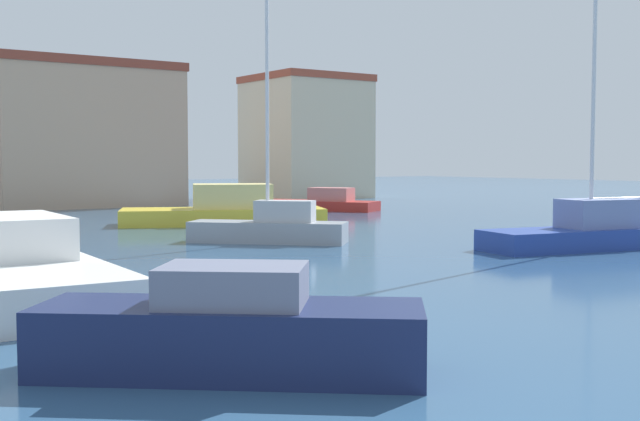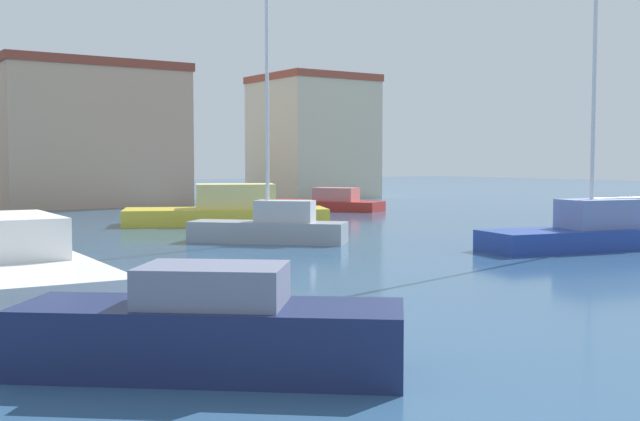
{
  "view_description": "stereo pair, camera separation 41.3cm",
  "coord_description": "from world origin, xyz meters",
  "px_view_note": "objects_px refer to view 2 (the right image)",
  "views": [
    {
      "loc": [
        -0.14,
        -3.58,
        2.72
      ],
      "look_at": [
        15.09,
        18.18,
        1.05
      ],
      "focal_mm": 44.72,
      "sensor_mm": 36.0,
      "label": 1
    },
    {
      "loc": [
        0.2,
        -3.81,
        2.72
      ],
      "look_at": [
        15.09,
        18.18,
        1.05
      ],
      "focal_mm": 44.72,
      "sensor_mm": 36.0,
      "label": 2
    }
  ],
  "objects_px": {
    "motorboat_red_distant_north": "(326,203)",
    "motorboat_yellow_distant_east": "(229,210)",
    "sailboat_blue_center_channel": "(593,230)",
    "motorboat_navy_outer_mooring": "(211,331)",
    "sailboat_grey_far_left": "(271,226)",
    "motorboat_white_mid_harbor": "(1,266)"
  },
  "relations": [
    {
      "from": "motorboat_red_distant_north",
      "to": "motorboat_yellow_distant_east",
      "type": "relative_size",
      "value": 0.74
    },
    {
      "from": "motorboat_navy_outer_mooring",
      "to": "sailboat_grey_far_left",
      "type": "distance_m",
      "value": 16.26
    },
    {
      "from": "motorboat_navy_outer_mooring",
      "to": "motorboat_yellow_distant_east",
      "type": "bearing_deg",
      "value": 61.89
    },
    {
      "from": "motorboat_navy_outer_mooring",
      "to": "motorboat_white_mid_harbor",
      "type": "height_order",
      "value": "motorboat_white_mid_harbor"
    },
    {
      "from": "motorboat_navy_outer_mooring",
      "to": "motorboat_red_distant_north",
      "type": "relative_size",
      "value": 0.72
    },
    {
      "from": "motorboat_red_distant_north",
      "to": "motorboat_white_mid_harbor",
      "type": "height_order",
      "value": "motorboat_white_mid_harbor"
    },
    {
      "from": "motorboat_yellow_distant_east",
      "to": "sailboat_blue_center_channel",
      "type": "bearing_deg",
      "value": -71.56
    },
    {
      "from": "motorboat_yellow_distant_east",
      "to": "motorboat_white_mid_harbor",
      "type": "bearing_deg",
      "value": -132.64
    },
    {
      "from": "motorboat_navy_outer_mooring",
      "to": "sailboat_blue_center_channel",
      "type": "relative_size",
      "value": 0.39
    },
    {
      "from": "motorboat_red_distant_north",
      "to": "sailboat_blue_center_channel",
      "type": "bearing_deg",
      "value": -101.12
    },
    {
      "from": "motorboat_navy_outer_mooring",
      "to": "motorboat_white_mid_harbor",
      "type": "relative_size",
      "value": 0.52
    },
    {
      "from": "motorboat_navy_outer_mooring",
      "to": "motorboat_yellow_distant_east",
      "type": "distance_m",
      "value": 23.95
    },
    {
      "from": "motorboat_red_distant_north",
      "to": "motorboat_white_mid_harbor",
      "type": "relative_size",
      "value": 0.72
    },
    {
      "from": "sailboat_blue_center_channel",
      "to": "motorboat_red_distant_north",
      "type": "bearing_deg",
      "value": 78.88
    },
    {
      "from": "motorboat_red_distant_north",
      "to": "motorboat_yellow_distant_east",
      "type": "height_order",
      "value": "motorboat_yellow_distant_east"
    },
    {
      "from": "sailboat_grey_far_left",
      "to": "sailboat_blue_center_channel",
      "type": "height_order",
      "value": "sailboat_blue_center_channel"
    },
    {
      "from": "motorboat_navy_outer_mooring",
      "to": "motorboat_yellow_distant_east",
      "type": "xyz_separation_m",
      "value": [
        11.29,
        21.13,
        0.05
      ]
    },
    {
      "from": "motorboat_yellow_distant_east",
      "to": "motorboat_white_mid_harbor",
      "type": "distance_m",
      "value": 17.85
    },
    {
      "from": "motorboat_navy_outer_mooring",
      "to": "sailboat_blue_center_channel",
      "type": "distance_m",
      "value": 17.42
    },
    {
      "from": "motorboat_red_distant_north",
      "to": "motorboat_navy_outer_mooring",
      "type": "bearing_deg",
      "value": -127.08
    },
    {
      "from": "motorboat_yellow_distant_east",
      "to": "motorboat_navy_outer_mooring",
      "type": "bearing_deg",
      "value": -118.11
    },
    {
      "from": "sailboat_grey_far_left",
      "to": "motorboat_yellow_distant_east",
      "type": "xyz_separation_m",
      "value": [
        2.37,
        7.54,
        0.05
      ]
    }
  ]
}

